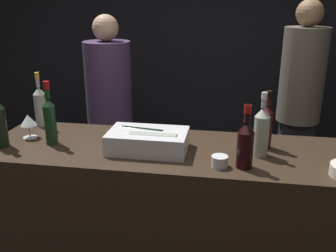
# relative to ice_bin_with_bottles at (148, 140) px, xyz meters

# --- Properties ---
(wall_back_chalkboard) EXTENTS (6.40, 0.06, 2.80)m
(wall_back_chalkboard) POSITION_rel_ice_bin_with_bottles_xyz_m (0.10, 2.12, 0.33)
(wall_back_chalkboard) COLOR black
(wall_back_chalkboard) RESTS_ON ground_plane
(bar_counter) EXTENTS (2.08, 0.66, 1.01)m
(bar_counter) POSITION_rel_ice_bin_with_bottles_xyz_m (0.10, 0.05, -0.57)
(bar_counter) COLOR #2D2116
(bar_counter) RESTS_ON ground_plane
(ice_bin_with_bottles) EXTENTS (0.43, 0.27, 0.12)m
(ice_bin_with_bottles) POSITION_rel_ice_bin_with_bottles_xyz_m (0.00, 0.00, 0.00)
(ice_bin_with_bottles) COLOR silver
(ice_bin_with_bottles) RESTS_ON bar_counter
(wine_glass) EXTENTS (0.09, 0.09, 0.14)m
(wine_glass) POSITION_rel_ice_bin_with_bottles_xyz_m (-0.75, 0.08, 0.05)
(wine_glass) COLOR silver
(wine_glass) RESTS_ON bar_counter
(candle_votive) EXTENTS (0.08, 0.08, 0.06)m
(candle_votive) POSITION_rel_ice_bin_with_bottles_xyz_m (0.40, -0.15, -0.03)
(candle_votive) COLOR silver
(candle_votive) RESTS_ON bar_counter
(red_wine_bottle_tall) EXTENTS (0.08, 0.08, 0.32)m
(red_wine_bottle_tall) POSITION_rel_ice_bin_with_bottles_xyz_m (0.52, -0.13, 0.07)
(red_wine_bottle_tall) COLOR black
(red_wine_bottle_tall) RESTS_ON bar_counter
(red_wine_bottle_burgundy) EXTENTS (0.07, 0.07, 0.37)m
(red_wine_bottle_burgundy) POSITION_rel_ice_bin_with_bottles_xyz_m (-0.57, 0.01, 0.09)
(red_wine_bottle_burgundy) COLOR #143319
(red_wine_bottle_burgundy) RESTS_ON bar_counter
(rose_wine_bottle) EXTENTS (0.08, 0.08, 0.35)m
(rose_wine_bottle) POSITION_rel_ice_bin_with_bottles_xyz_m (-0.78, 0.30, 0.08)
(rose_wine_bottle) COLOR #9EA899
(rose_wine_bottle) RESTS_ON bar_counter
(white_wine_bottle) EXTENTS (0.08, 0.08, 0.35)m
(white_wine_bottle) POSITION_rel_ice_bin_with_bottles_xyz_m (0.60, 0.03, 0.08)
(white_wine_bottle) COLOR #9EA899
(white_wine_bottle) RESTS_ON bar_counter
(red_wine_bottle_black_foil) EXTENTS (0.07, 0.07, 0.33)m
(red_wine_bottle_black_foil) POSITION_rel_ice_bin_with_bottles_xyz_m (0.64, 0.15, 0.08)
(red_wine_bottle_black_foil) COLOR #380F0F
(red_wine_bottle_black_foil) RESTS_ON bar_counter
(person_in_hoodie) EXTENTS (0.38, 0.38, 1.69)m
(person_in_hoodie) POSITION_rel_ice_bin_with_bottles_xyz_m (-0.57, 1.06, -0.13)
(person_in_hoodie) COLOR black
(person_in_hoodie) RESTS_ON ground_plane
(person_blond_tee) EXTENTS (0.35, 0.35, 1.81)m
(person_blond_tee) POSITION_rel_ice_bin_with_bottles_xyz_m (1.00, 1.26, -0.06)
(person_blond_tee) COLOR black
(person_blond_tee) RESTS_ON ground_plane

